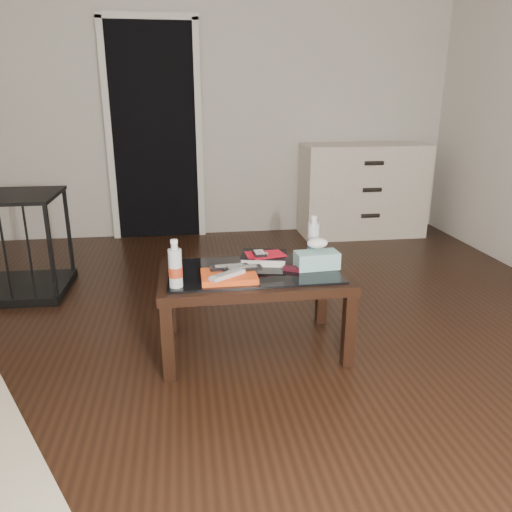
{
  "coord_description": "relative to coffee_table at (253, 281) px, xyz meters",
  "views": [
    {
      "loc": [
        -0.16,
        -2.48,
        1.36
      ],
      "look_at": [
        0.21,
        -0.02,
        0.55
      ],
      "focal_mm": 35.0,
      "sensor_mm": 36.0,
      "label": 1
    }
  ],
  "objects": [
    {
      "name": "dvd_mailers",
      "position": [
        0.07,
        0.12,
        0.11
      ],
      "size": [
        0.2,
        0.15,
        0.01
      ],
      "primitive_type": "cube",
      "rotation": [
        0.0,
        0.0,
        0.06
      ],
      "color": "red",
      "rests_on": "textbook"
    },
    {
      "name": "wallet",
      "position": [
        0.06,
        -0.22,
        0.07
      ],
      "size": [
        0.12,
        0.07,
        0.02
      ],
      "primitive_type": "cube",
      "rotation": [
        0.0,
        0.0,
        -0.01
      ],
      "color": "black",
      "rests_on": "coffee_table"
    },
    {
      "name": "tissue_box",
      "position": [
        0.34,
        -0.02,
        0.11
      ],
      "size": [
        0.24,
        0.14,
        0.09
      ],
      "primitive_type": "cube",
      "rotation": [
        0.0,
        0.0,
        0.07
      ],
      "color": "teal",
      "rests_on": "coffee_table"
    },
    {
      "name": "water_bottle_right",
      "position": [
        0.38,
        0.21,
        0.18
      ],
      "size": [
        0.08,
        0.08,
        0.24
      ],
      "primitive_type": "cylinder",
      "rotation": [
        0.0,
        0.0,
        -0.32
      ],
      "color": "white",
      "rests_on": "coffee_table"
    },
    {
      "name": "ground",
      "position": [
        -0.2,
        -0.01,
        -0.4
      ],
      "size": [
        5.0,
        5.0,
        0.0
      ],
      "primitive_type": "plane",
      "color": "black",
      "rests_on": "ground"
    },
    {
      "name": "textbook",
      "position": [
        0.08,
        0.13,
        0.09
      ],
      "size": [
        0.29,
        0.25,
        0.05
      ],
      "primitive_type": "cube",
      "rotation": [
        0.0,
        0.0,
        -0.22
      ],
      "color": "black",
      "rests_on": "coffee_table"
    },
    {
      "name": "dresser",
      "position": [
        1.41,
        2.22,
        0.05
      ],
      "size": [
        1.2,
        0.53,
        0.9
      ],
      "rotation": [
        0.0,
        0.0,
        -0.0
      ],
      "color": "beige",
      "rests_on": "ground"
    },
    {
      "name": "remote_black_front",
      "position": [
        -0.07,
        -0.08,
        0.11
      ],
      "size": [
        0.2,
        0.07,
        0.02
      ],
      "primitive_type": "cube",
      "rotation": [
        0.0,
        0.0,
        0.11
      ],
      "color": "black",
      "rests_on": "magazines"
    },
    {
      "name": "remote_black_back",
      "position": [
        -0.13,
        -0.05,
        0.11
      ],
      "size": [
        0.2,
        0.07,
        0.02
      ],
      "primitive_type": "cube",
      "rotation": [
        0.0,
        0.0,
        0.09
      ],
      "color": "black",
      "rests_on": "magazines"
    },
    {
      "name": "water_bottle_left",
      "position": [
        -0.41,
        -0.18,
        0.18
      ],
      "size": [
        0.08,
        0.08,
        0.24
      ],
      "primitive_type": "cylinder",
      "rotation": [
        0.0,
        0.0,
        0.18
      ],
      "color": "silver",
      "rests_on": "coffee_table"
    },
    {
      "name": "doorway",
      "position": [
        -0.6,
        2.46,
        0.63
      ],
      "size": [
        0.9,
        0.08,
        2.07
      ],
      "color": "black",
      "rests_on": "ground"
    },
    {
      "name": "coffee_table",
      "position": [
        0.0,
        0.0,
        0.0
      ],
      "size": [
        1.0,
        0.6,
        0.46
      ],
      "color": "black",
      "rests_on": "ground"
    },
    {
      "name": "remote_silver",
      "position": [
        -0.15,
        -0.16,
        0.11
      ],
      "size": [
        0.19,
        0.16,
        0.02
      ],
      "primitive_type": "cube",
      "rotation": [
        0.0,
        0.0,
        0.62
      ],
      "color": "silver",
      "rests_on": "magazines"
    },
    {
      "name": "ipod",
      "position": [
        0.05,
        0.1,
        0.12
      ],
      "size": [
        0.07,
        0.11,
        0.02
      ],
      "primitive_type": "cube",
      "rotation": [
        0.0,
        0.0,
        0.06
      ],
      "color": "black",
      "rests_on": "dvd_mailers"
    },
    {
      "name": "magazines",
      "position": [
        -0.14,
        -0.12,
        0.08
      ],
      "size": [
        0.28,
        0.21,
        0.03
      ],
      "primitive_type": "cube",
      "rotation": [
        0.0,
        0.0,
        -0.0
      ],
      "color": "#EC4A16",
      "rests_on": "coffee_table"
    },
    {
      "name": "room_shell",
      "position": [
        -0.2,
        -0.01,
        1.22
      ],
      "size": [
        5.0,
        5.0,
        5.0
      ],
      "color": "beige",
      "rests_on": "ground"
    },
    {
      "name": "flip_phone",
      "position": [
        0.2,
        -0.04,
        0.08
      ],
      "size": [
        0.1,
        0.08,
        0.02
      ],
      "primitive_type": "cube",
      "rotation": [
        0.0,
        0.0,
        -0.5
      ],
      "color": "black",
      "rests_on": "coffee_table"
    }
  ]
}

